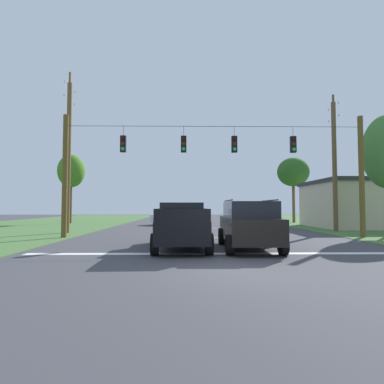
{
  "coord_description": "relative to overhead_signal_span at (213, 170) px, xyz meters",
  "views": [
    {
      "loc": [
        -1.23,
        -8.71,
        1.78
      ],
      "look_at": [
        -0.98,
        7.98,
        2.57
      ],
      "focal_mm": 28.66,
      "sensor_mm": 36.0,
      "label": 1
    }
  ],
  "objects": [
    {
      "name": "ground_plane",
      "position": [
        -0.26,
        -8.85,
        -3.92
      ],
      "size": [
        120.0,
        120.0,
        0.0
      ],
      "primitive_type": "plane",
      "color": "#3D3D42"
    },
    {
      "name": "stop_bar_stripe",
      "position": [
        -0.26,
        -5.91,
        -3.91
      ],
      "size": [
        14.67,
        0.45,
        0.01
      ],
      "primitive_type": "cube",
      "color": "white",
      "rests_on": "ground"
    },
    {
      "name": "lane_dash_0",
      "position": [
        -0.26,
        0.09,
        -3.91
      ],
      "size": [
        2.5,
        0.15,
        0.01
      ],
      "primitive_type": "cube",
      "rotation": [
        0.0,
        0.0,
        1.57
      ],
      "color": "white",
      "rests_on": "ground"
    },
    {
      "name": "lane_dash_1",
      "position": [
        -0.26,
        7.77,
        -3.91
      ],
      "size": [
        2.5,
        0.15,
        0.01
      ],
      "primitive_type": "cube",
      "rotation": [
        0.0,
        0.0,
        1.57
      ],
      "color": "white",
      "rests_on": "ground"
    },
    {
      "name": "lane_dash_2",
      "position": [
        -0.26,
        12.31,
        -3.91
      ],
      "size": [
        2.5,
        0.15,
        0.01
      ],
      "primitive_type": "cube",
      "rotation": [
        0.0,
        0.0,
        1.57
      ],
      "color": "white",
      "rests_on": "ground"
    },
    {
      "name": "lane_dash_3",
      "position": [
        -0.26,
        19.34,
        -3.91
      ],
      "size": [
        2.5,
        0.15,
        0.01
      ],
      "primitive_type": "cube",
      "rotation": [
        0.0,
        0.0,
        1.57
      ],
      "color": "white",
      "rests_on": "ground"
    },
    {
      "name": "overhead_signal_span",
      "position": [
        0.0,
        0.0,
        0.0
      ],
      "size": [
        17.44,
        0.31,
        7.07
      ],
      "color": "brown",
      "rests_on": "ground"
    },
    {
      "name": "pickup_truck",
      "position": [
        -1.74,
        -4.32,
        -2.95
      ],
      "size": [
        2.4,
        5.45,
        1.95
      ],
      "color": "black",
      "rests_on": "ground"
    },
    {
      "name": "suv_black",
      "position": [
        1.06,
        -4.76,
        -2.86
      ],
      "size": [
        2.29,
        4.84,
        2.05
      ],
      "color": "black",
      "rests_on": "ground"
    },
    {
      "name": "distant_car_crossing_white",
      "position": [
        -2.92,
        12.29,
        -3.13
      ],
      "size": [
        4.39,
        2.19,
        1.52
      ],
      "color": "silver",
      "rests_on": "ground"
    },
    {
      "name": "utility_pole_mid_right",
      "position": [
        9.04,
        4.05,
        0.96
      ],
      "size": [
        0.31,
        1.63,
        9.86
      ],
      "color": "brown",
      "rests_on": "ground"
    },
    {
      "name": "utility_pole_near_left",
      "position": [
        -9.54,
        3.13,
        1.49
      ],
      "size": [
        0.31,
        1.92,
        10.99
      ],
      "color": "brown",
      "rests_on": "ground"
    },
    {
      "name": "tree_roadside_far_right",
      "position": [
        10.26,
        16.12,
        1.67
      ],
      "size": [
        3.46,
        3.46,
        7.23
      ],
      "color": "brown",
      "rests_on": "ground"
    },
    {
      "name": "tree_roadside_left",
      "position": [
        -13.83,
        14.97,
        1.61
      ],
      "size": [
        2.8,
        2.8,
        7.3
      ],
      "color": "brown",
      "rests_on": "ground"
    }
  ]
}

